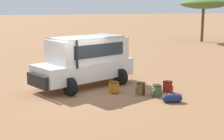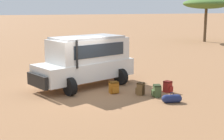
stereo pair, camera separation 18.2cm
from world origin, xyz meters
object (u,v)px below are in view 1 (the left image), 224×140
(safari_vehicle, at_px, (86,60))
(backpack_beside_front_wheel, at_px, (168,87))
(backpack_near_rear_wheel, at_px, (141,89))
(backpack_outermost, at_px, (157,91))
(duffel_bag_low_black_case, at_px, (172,98))
(backpack_cluster_center, at_px, (114,88))
(acacia_tree_centre_back, at_px, (204,4))

(safari_vehicle, xyz_separation_m, backpack_beside_front_wheel, (3.06, -2.59, -1.04))
(backpack_near_rear_wheel, bearing_deg, backpack_outermost, -45.68)
(safari_vehicle, bearing_deg, duffel_bag_low_black_case, -59.94)
(safari_vehicle, relative_size, backpack_cluster_center, 10.28)
(safari_vehicle, bearing_deg, backpack_cluster_center, -68.82)
(backpack_near_rear_wheel, distance_m, acacia_tree_centre_back, 24.22)
(backpack_near_rear_wheel, relative_size, backpack_outermost, 1.06)
(acacia_tree_centre_back, bearing_deg, backpack_near_rear_wheel, -135.04)
(backpack_near_rear_wheel, bearing_deg, backpack_beside_front_wheel, -2.31)
(backpack_outermost, bearing_deg, backpack_beside_front_wheel, 28.68)
(backpack_outermost, xyz_separation_m, acacia_tree_centre_back, (16.40, 17.42, 3.96))
(duffel_bag_low_black_case, bearing_deg, backpack_cluster_center, 126.35)
(backpack_beside_front_wheel, distance_m, backpack_cluster_center, 2.47)
(safari_vehicle, height_order, duffel_bag_low_black_case, safari_vehicle)
(backpack_outermost, distance_m, duffel_bag_low_black_case, 0.99)
(backpack_outermost, bearing_deg, duffel_bag_low_black_case, -81.62)
(backpack_outermost, bearing_deg, backpack_near_rear_wheel, 134.32)
(backpack_near_rear_wheel, bearing_deg, backpack_cluster_center, 143.68)
(backpack_beside_front_wheel, xyz_separation_m, backpack_near_rear_wheel, (-1.38, 0.06, 0.02))
(backpack_cluster_center, relative_size, duffel_bag_low_black_case, 0.65)
(backpack_near_rear_wheel, xyz_separation_m, duffel_bag_low_black_case, (0.66, -1.50, -0.11))
(backpack_near_rear_wheel, height_order, duffel_bag_low_black_case, backpack_near_rear_wheel)
(backpack_beside_front_wheel, distance_m, duffel_bag_low_black_case, 1.62)
(acacia_tree_centre_back, bearing_deg, backpack_beside_front_wheel, -132.52)
(backpack_cluster_center, relative_size, backpack_outermost, 1.00)
(safari_vehicle, xyz_separation_m, backpack_outermost, (2.19, -3.06, -1.04))
(safari_vehicle, height_order, backpack_cluster_center, safari_vehicle)
(acacia_tree_centre_back, bearing_deg, backpack_cluster_center, -137.88)
(safari_vehicle, bearing_deg, backpack_outermost, -54.40)
(backpack_beside_front_wheel, distance_m, backpack_near_rear_wheel, 1.38)
(backpack_near_rear_wheel, xyz_separation_m, backpack_outermost, (0.52, -0.53, -0.02))
(backpack_beside_front_wheel, distance_m, backpack_outermost, 0.98)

